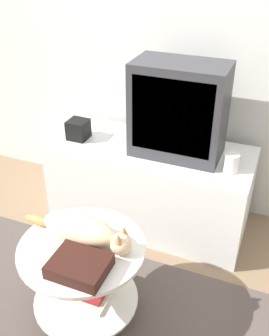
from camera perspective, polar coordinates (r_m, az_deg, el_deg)
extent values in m
plane|color=#7F664C|center=(2.05, -7.17, -22.02)|extent=(12.00, 12.00, 0.00)
cube|color=silver|center=(2.40, 6.10, 23.12)|extent=(8.00, 0.05, 2.60)
cube|color=#4C423D|center=(2.04, -7.19, -21.85)|extent=(1.83, 1.05, 0.02)
cube|color=silver|center=(2.46, 2.36, -2.61)|extent=(1.20, 0.53, 0.52)
cube|color=silver|center=(2.23, 0.06, -4.98)|extent=(0.54, 0.01, 0.15)
cube|color=#333338|center=(2.18, 6.45, 8.33)|extent=(0.51, 0.29, 0.53)
cube|color=black|center=(2.06, 5.34, 7.28)|extent=(0.44, 0.01, 0.41)
cube|color=black|center=(2.45, -8.16, 5.57)|extent=(0.12, 0.12, 0.12)
cylinder|color=white|center=(2.14, 13.82, 0.72)|extent=(0.08, 0.08, 0.10)
cylinder|color=#B2B2B7|center=(2.07, -6.81, -19.97)|extent=(0.24, 0.24, 0.01)
cylinder|color=#B7B7BC|center=(1.92, -7.20, -16.18)|extent=(0.04, 0.04, 0.42)
cylinder|color=silver|center=(2.00, -6.99, -18.19)|extent=(0.50, 0.50, 0.01)
cylinder|color=silver|center=(1.77, -7.67, -11.39)|extent=(0.56, 0.56, 0.02)
cube|color=maroon|center=(2.00, -6.91, -17.01)|extent=(0.20, 0.15, 0.03)
cube|color=beige|center=(1.97, -6.78, -18.32)|extent=(0.19, 0.14, 0.02)
cube|color=black|center=(1.64, -8.00, -13.89)|extent=(0.23, 0.18, 0.06)
ellipsoid|color=beige|center=(1.76, -8.03, -8.66)|extent=(0.36, 0.17, 0.12)
sphere|color=beige|center=(1.69, -1.97, -10.97)|extent=(0.10, 0.10, 0.10)
cone|color=#D18447|center=(1.67, -1.59, -9.06)|extent=(0.04, 0.04, 0.04)
cone|color=#D18447|center=(1.63, -2.42, -10.14)|extent=(0.04, 0.04, 0.04)
ellipsoid|color=#D18447|center=(1.89, -13.81, -7.43)|extent=(0.14, 0.05, 0.04)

